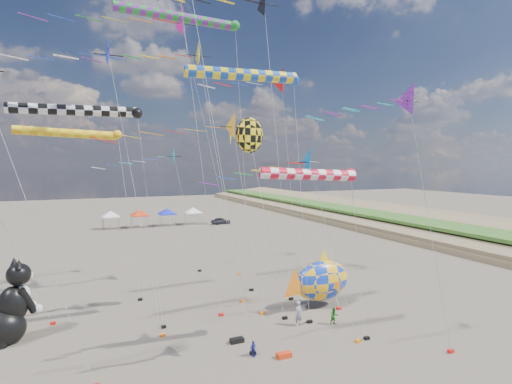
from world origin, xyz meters
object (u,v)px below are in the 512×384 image
object	(u,v)px
fish_inflatable	(321,280)
person_adult	(299,313)
child_green	(334,316)
parked_car	(221,221)
cat_inflatable	(8,302)
child_blue	(253,349)

from	to	relation	value
fish_inflatable	person_adult	world-z (taller)	fish_inflatable
person_adult	child_green	world-z (taller)	person_adult
child_green	parked_car	size ratio (longest dim) A/B	0.33
fish_inflatable	person_adult	xyz separation A→B (m)	(-3.48, -2.48, -1.32)
parked_car	person_adult	bearing A→B (deg)	164.76
child_green	parked_car	bearing A→B (deg)	90.00
fish_inflatable	child_green	size ratio (longest dim) A/B	5.22
cat_inflatable	parked_car	xyz separation A→B (m)	(29.16, 43.30, -2.08)
person_adult	child_green	bearing A→B (deg)	-39.34
cat_inflatable	person_adult	world-z (taller)	cat_inflatable
parked_car	cat_inflatable	bearing A→B (deg)	143.11
child_green	child_blue	world-z (taller)	child_green
cat_inflatable	person_adult	distance (m)	19.38
cat_inflatable	child_blue	world-z (taller)	cat_inflatable
fish_inflatable	child_green	bearing A→B (deg)	-107.40
fish_inflatable	parked_car	bearing A→B (deg)	81.23
person_adult	child_green	size ratio (longest dim) A/B	1.44
cat_inflatable	parked_car	bearing A→B (deg)	31.26
cat_inflatable	child_blue	bearing A→B (deg)	-55.33
person_adult	cat_inflatable	bearing A→B (deg)	144.82
fish_inflatable	parked_car	xyz separation A→B (m)	(7.10, 46.03, -1.59)
child_green	child_blue	xyz separation A→B (m)	(-7.25, -2.04, -0.14)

